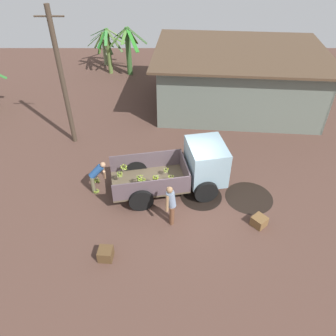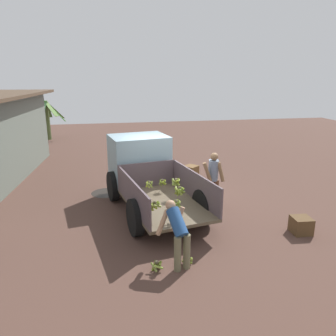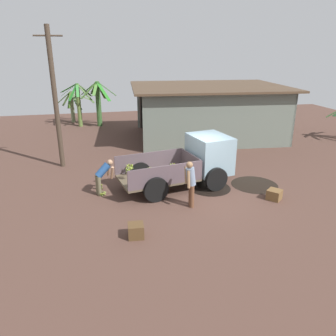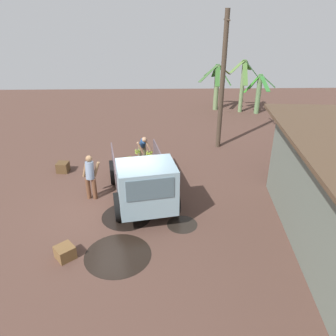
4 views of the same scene
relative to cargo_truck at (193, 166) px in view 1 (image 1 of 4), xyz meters
name	(u,v)px [view 1 (image 1 of 4)]	position (x,y,z in m)	size (l,w,h in m)	color
ground	(183,198)	(-0.39, -0.72, -1.04)	(36.00, 36.00, 0.00)	#4F352C
mud_patch_0	(201,196)	(0.33, -0.61, -1.03)	(1.67, 1.67, 0.01)	black
mud_patch_1	(249,198)	(2.23, -0.70, -1.03)	(1.89, 1.89, 0.01)	black
mud_patch_2	(209,168)	(0.84, 1.20, -1.03)	(0.98, 0.98, 0.01)	black
cargo_truck	(193,166)	(0.00, 0.00, 0.00)	(4.71, 2.69, 1.97)	brown
warehouse_shed	(248,65)	(3.39, 7.30, 1.30)	(9.79, 7.76, 3.15)	slate
utility_pole	(62,80)	(-5.61, 3.41, 2.12)	(1.19, 0.22, 6.22)	#413328
banana_palm_3	(128,50)	(-3.64, 11.79, 0.64)	(2.49, 2.50, 3.14)	#375F2B
banana_palm_4	(105,47)	(-5.55, 13.56, 0.23)	(2.92, 2.92, 2.30)	#74835B
banana_palm_5	(109,49)	(-4.99, 12.00, 0.62)	(2.50, 2.37, 3.00)	#5B7437
person_foreground_visitor	(171,203)	(-0.89, -1.95, -0.12)	(0.41, 0.69, 1.66)	brown
person_worker_loading	(96,175)	(-3.82, -0.22, -0.26)	(0.76, 0.68, 1.33)	#656044
banana_bunch_on_ground_0	(96,191)	(-3.88, -0.43, -0.93)	(0.23, 0.25, 0.19)	#443D2C
banana_bunch_on_ground_1	(97,180)	(-3.98, 0.24, -0.91)	(0.26, 0.26, 0.23)	#4B4431
wooden_crate_0	(106,254)	(-3.03, -3.57, -0.83)	(0.46, 0.46, 0.42)	#523920
wooden_crate_1	(259,221)	(2.29, -2.13, -0.85)	(0.47, 0.47, 0.38)	brown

